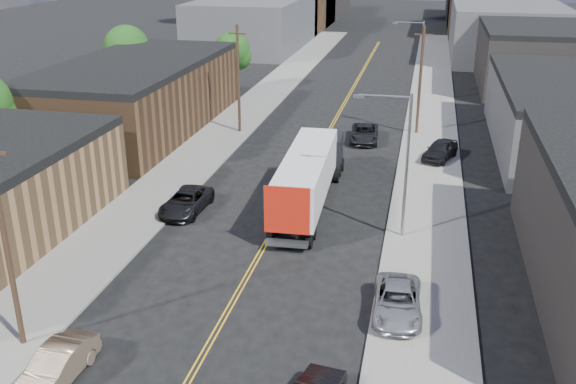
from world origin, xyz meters
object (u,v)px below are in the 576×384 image
at_px(car_right_lot_c, 440,150).
at_px(car_right_lot_a, 397,301).
at_px(semi_truck, 311,171).
at_px(car_left_b, 56,366).
at_px(car_ahead_truck, 364,134).
at_px(car_left_c, 186,202).

bearing_deg(car_right_lot_c, car_right_lot_a, -75.11).
xyz_separation_m(semi_truck, car_right_lot_c, (8.81, 11.19, -1.39)).
distance_m(semi_truck, car_left_b, 22.42).
bearing_deg(car_left_b, car_ahead_truck, 78.57).
distance_m(semi_truck, car_right_lot_a, 14.98).
distance_m(semi_truck, car_ahead_truck, 15.54).
relative_size(semi_truck, car_left_c, 3.02).
bearing_deg(car_left_b, car_right_lot_a, 32.92).
bearing_deg(semi_truck, car_right_lot_c, 49.64).
xyz_separation_m(car_left_b, car_right_lot_a, (13.48, 8.00, 0.10)).
bearing_deg(car_ahead_truck, car_right_lot_a, -84.61).
bearing_deg(car_right_lot_a, car_right_lot_c, 82.17).
relative_size(car_left_b, car_right_lot_a, 0.90).
bearing_deg(car_right_lot_a, car_ahead_truck, 96.17).
bearing_deg(semi_truck, car_left_b, -109.81).
relative_size(car_left_b, car_left_c, 0.87).
xyz_separation_m(semi_truck, car_left_b, (-6.78, -21.31, -1.59)).
height_order(car_left_b, car_right_lot_c, car_right_lot_c).
bearing_deg(car_left_b, semi_truck, 74.59).
height_order(car_left_c, car_ahead_truck, car_ahead_truck).
bearing_deg(car_right_lot_a, car_left_c, 142.68).
distance_m(car_right_lot_a, car_ahead_truck, 28.99).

